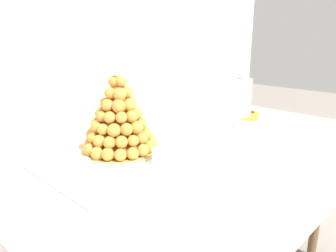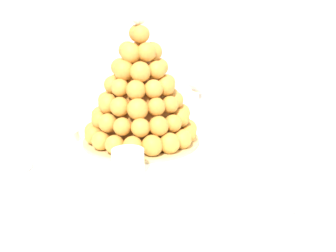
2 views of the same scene
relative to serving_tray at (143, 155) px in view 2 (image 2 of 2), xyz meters
The scene contains 8 objects.
buffet_table 0.28m from the serving_tray, ahead, with size 1.50×0.84×0.74m.
serving_tray is the anchor object (origin of this frame).
croquembouche 0.14m from the serving_tray, 106.79° to the left, with size 0.27×0.27×0.30m.
dessert_cup_left 0.26m from the serving_tray, 150.71° to the right, with size 0.06×0.06×0.05m.
dessert_cup_mid_left 0.12m from the serving_tray, 89.47° to the right, with size 0.06×0.06×0.05m.
dessert_cup_centre 0.26m from the serving_tray, 28.08° to the right, with size 0.06×0.06×0.05m.
creme_brulee_ramekin 0.21m from the serving_tray, 168.13° to the left, with size 0.09×0.09×0.03m.
wine_glass 0.26m from the serving_tray, 65.31° to the left, with size 0.07×0.07×0.16m.
Camera 2 is at (-0.04, -0.83, 1.07)m, focal length 45.34 mm.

